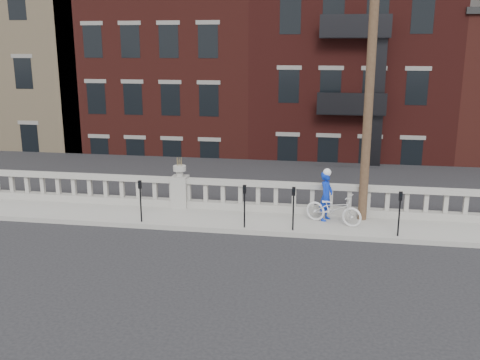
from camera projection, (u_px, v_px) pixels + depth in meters
name	position (u px, v px, depth m)	size (l,w,h in m)	color
ground	(142.00, 252.00, 14.99)	(120.00, 120.00, 0.00)	black
sidewalk	(173.00, 217.00, 17.84)	(32.00, 2.20, 0.15)	gray
balustrade	(180.00, 193.00, 18.61)	(28.00, 0.34, 1.03)	gray
planter_pedestal	(180.00, 188.00, 18.56)	(0.55, 0.55, 1.76)	gray
lower_level	(264.00, 91.00, 36.28)	(80.00, 44.00, 20.80)	#605E59
utility_pole	(371.00, 59.00, 16.14)	(1.60, 0.28, 10.00)	#422D1E
parking_meter_b	(140.00, 196.00, 16.93)	(0.10, 0.09, 1.36)	black
parking_meter_c	(244.00, 201.00, 16.39)	(0.10, 0.09, 1.36)	black
parking_meter_d	(293.00, 204.00, 16.14)	(0.10, 0.09, 1.36)	black
parking_meter_e	(400.00, 209.00, 15.64)	(0.10, 0.09, 1.36)	black
bicycle	(334.00, 209.00, 16.85)	(0.64, 1.85, 0.97)	silver
cyclist	(326.00, 196.00, 17.12)	(0.58, 0.38, 1.60)	#0B2BB1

